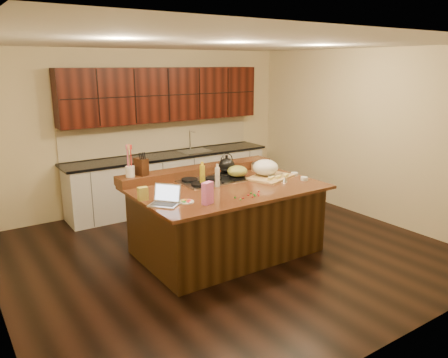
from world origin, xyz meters
TOP-DOWN VIEW (x-y plane):
  - room at (0.00, 0.00)m, footprint 5.52×5.02m
  - island at (0.00, 0.00)m, footprint 2.40×1.60m
  - back_ledge at (0.00, 0.70)m, footprint 2.40×0.30m
  - cooktop at (0.00, 0.30)m, footprint 0.92×0.52m
  - back_counter at (0.30, 2.23)m, footprint 3.70×0.66m
  - kettle at (0.30, 0.43)m, footprint 0.29×0.29m
  - green_bowl at (0.30, 0.17)m, footprint 0.32×0.32m
  - laptop at (-1.00, -0.25)m, footprint 0.40×0.40m
  - oil_bottle at (-0.26, 0.17)m, footprint 0.09×0.09m
  - vinegar_bottle at (-0.12, 0.03)m, footprint 0.07×0.07m
  - wooden_tray at (0.71, 0.05)m, footprint 0.73×0.63m
  - ramekin_a at (1.04, -0.36)m, footprint 0.11×0.11m
  - ramekin_b at (1.11, -0.10)m, footprint 0.13×0.13m
  - ramekin_c at (0.72, -0.06)m, footprint 0.13×0.13m
  - strainer_bowl at (0.89, 0.43)m, footprint 0.32×0.32m
  - kitchen_timer at (0.76, -0.28)m, footprint 0.09×0.09m
  - pink_bag at (-0.60, -0.51)m, footprint 0.15×0.12m
  - candy_plate at (-0.77, -0.32)m, footprint 0.24×0.24m
  - package_box at (-1.15, 0.03)m, footprint 0.12×0.09m
  - utensil_crock at (-1.03, 0.70)m, footprint 0.14×0.14m
  - knife_block at (-0.87, 0.70)m, footprint 0.15×0.20m
  - gumdrop_0 at (-0.03, -0.61)m, footprint 0.02×0.02m
  - gumdrop_1 at (-0.22, -0.51)m, footprint 0.02×0.02m
  - gumdrop_2 at (-0.15, -0.58)m, footprint 0.02×0.02m
  - gumdrop_3 at (0.02, -0.58)m, footprint 0.02×0.02m
  - gumdrop_4 at (0.09, -0.55)m, footprint 0.02×0.02m
  - gumdrop_5 at (0.05, -0.47)m, footprint 0.02×0.02m
  - gumdrop_6 at (0.17, -0.47)m, footprint 0.02×0.02m
  - gumdrop_7 at (-0.21, -0.61)m, footprint 0.02×0.02m
  - gumdrop_8 at (0.06, -0.60)m, footprint 0.02×0.02m
  - gumdrop_9 at (0.04, -0.54)m, footprint 0.02×0.02m
  - gumdrop_10 at (-0.03, -0.52)m, footprint 0.02×0.02m

SIDE VIEW (x-z plane):
  - island at x=0.00m, z-range 0.00..0.92m
  - candy_plate at x=-0.77m, z-range 0.92..0.93m
  - gumdrop_0 at x=-0.03m, z-range 0.92..0.94m
  - gumdrop_1 at x=-0.22m, z-range 0.92..0.94m
  - gumdrop_2 at x=-0.15m, z-range 0.92..0.94m
  - gumdrop_3 at x=0.02m, z-range 0.92..0.94m
  - gumdrop_4 at x=0.09m, z-range 0.92..0.94m
  - gumdrop_5 at x=0.05m, z-range 0.92..0.94m
  - gumdrop_6 at x=0.17m, z-range 0.92..0.94m
  - gumdrop_7 at x=-0.21m, z-range 0.92..0.94m
  - gumdrop_8 at x=0.06m, z-range 0.92..0.94m
  - gumdrop_9 at x=0.04m, z-range 0.92..0.94m
  - gumdrop_10 at x=-0.03m, z-range 0.92..0.94m
  - cooktop at x=0.00m, z-range 0.91..0.96m
  - ramekin_a at x=1.04m, z-range 0.92..0.96m
  - ramekin_b at x=1.11m, z-range 0.92..0.96m
  - ramekin_c at x=0.72m, z-range 0.92..0.96m
  - kitchen_timer at x=0.76m, z-range 0.92..0.99m
  - strainer_bowl at x=0.89m, z-range 0.92..1.01m
  - laptop at x=-1.00m, z-range 0.87..1.09m
  - back_ledge at x=0.00m, z-range 0.92..1.04m
  - back_counter at x=0.30m, z-range -0.22..2.18m
  - package_box at x=-1.15m, z-range 0.92..1.08m
  - wooden_tray at x=0.71m, z-range 0.91..1.16m
  - green_bowl at x=0.30m, z-range 0.97..1.12m
  - vinegar_bottle at x=-0.12m, z-range 0.92..1.17m
  - pink_bag at x=-0.60m, z-range 0.92..1.17m
  - oil_bottle at x=-0.26m, z-range 0.92..1.19m
  - kettle at x=0.30m, z-range 0.97..1.17m
  - utensil_crock at x=-1.03m, z-range 1.04..1.18m
  - knife_block at x=-0.87m, z-range 1.04..1.26m
  - room at x=0.00m, z-range -0.01..2.71m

